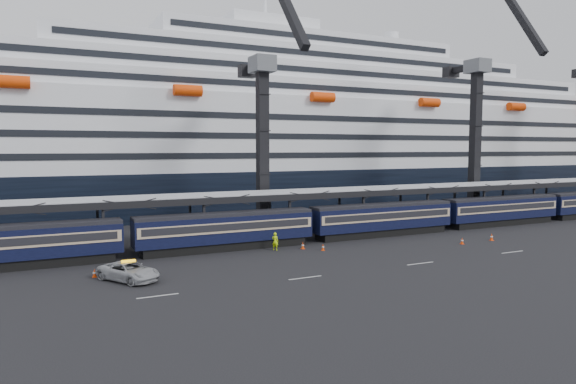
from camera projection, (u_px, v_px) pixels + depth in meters
The scene contains 13 objects.
ground at pixel (495, 244), 56.99m from camera, with size 260.00×260.00×0.00m, color black.
train at pixel (405, 216), 63.75m from camera, with size 133.05×3.00×4.05m.
canopy at pixel (414, 188), 69.09m from camera, with size 130.00×6.25×5.53m.
cruise_ship at pixel (299, 139), 96.71m from camera, with size 214.09×28.84×34.00m.
crane_dark_near at pixel (264, 138), 63.96m from camera, with size 4.50×17.75×35.08m.
crane_dark_mid at pixel (478, 130), 78.13m from camera, with size 4.50×18.24×39.64m.
pickup_truck at pixel (129, 271), 41.15m from camera, with size 2.53×5.48×1.52m, color #9EA0A5.
worker at pixel (275, 241), 53.43m from camera, with size 0.69×0.45×1.88m, color #CEFC0D.
traffic_cone_a at pixel (94, 273), 42.28m from camera, with size 0.36×0.36×0.72m.
traffic_cone_b at pixel (303, 245), 54.19m from camera, with size 0.37×0.37×0.75m.
traffic_cone_c at pixel (323, 247), 53.37m from camera, with size 0.35×0.35×0.70m.
traffic_cone_d at pixel (462, 241), 56.90m from camera, with size 0.38×0.38×0.76m.
traffic_cone_e at pixel (492, 237), 59.16m from camera, with size 0.42×0.42×0.83m.
Camera 1 is at (-45.29, -40.61, 10.63)m, focal length 32.00 mm.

